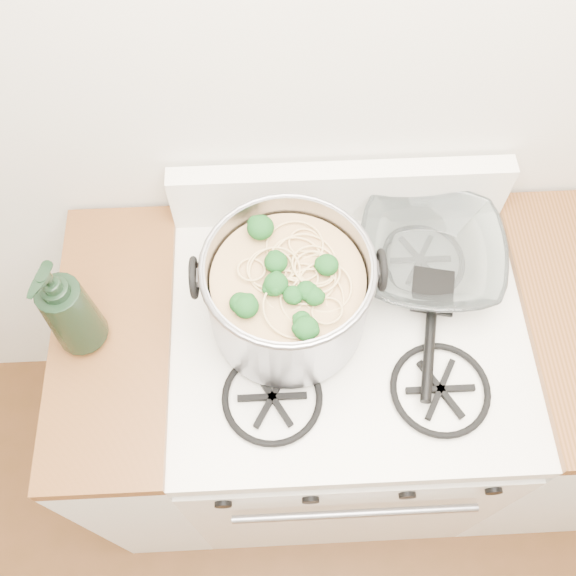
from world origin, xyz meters
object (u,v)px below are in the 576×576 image
Objects in this scene: stock_pot at (288,294)px; glass_bowl at (428,260)px; gas_range at (335,400)px; spatula at (433,289)px; bottle at (67,307)px.

stock_pot is 2.88× the size of glass_bowl.
spatula is (0.18, 0.07, 0.50)m from gas_range.
glass_bowl reaches higher than gas_range.
glass_bowl is 0.76m from bottle.
stock_pot reaches higher than gas_range.
bottle reaches higher than gas_range.
bottle reaches higher than spatula.
gas_range is 0.54m from spatula.
gas_range is at bearing 18.88° from bottle.
spatula is at bearing 24.38° from bottle.
glass_bowl is at bearing 102.51° from spatula.
bottle is at bearing -169.22° from glass_bowl.
gas_range is 0.61m from stock_pot.
stock_pot is 1.17× the size of spatula.
glass_bowl is (-0.00, 0.07, 0.00)m from spatula.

